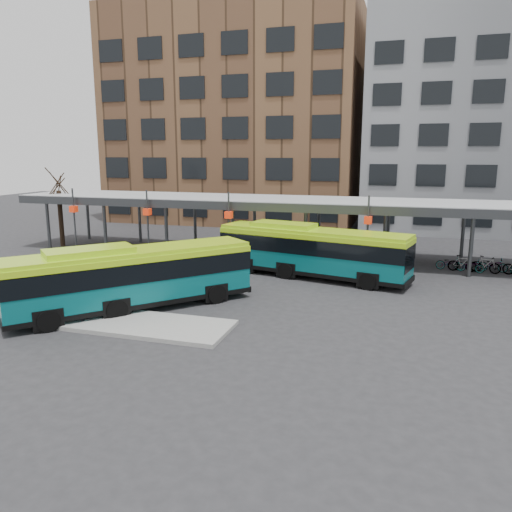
{
  "coord_description": "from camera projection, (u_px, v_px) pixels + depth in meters",
  "views": [
    {
      "loc": [
        8.25,
        -21.04,
        7.32
      ],
      "look_at": [
        0.51,
        4.37,
        1.8
      ],
      "focal_mm": 35.0,
      "sensor_mm": 36.0,
      "label": 1
    }
  ],
  "objects": [
    {
      "name": "ground",
      "position": [
        219.0,
        311.0,
        23.55
      ],
      "size": [
        120.0,
        120.0,
        0.0
      ],
      "primitive_type": "plane",
      "color": "#28282B",
      "rests_on": "ground"
    },
    {
      "name": "boarding_island",
      "position": [
        80.0,
        317.0,
        22.29
      ],
      "size": [
        14.0,
        3.0,
        0.18
      ],
      "primitive_type": "cube",
      "color": "gray",
      "rests_on": "ground"
    },
    {
      "name": "canopy",
      "position": [
        284.0,
        202.0,
        34.83
      ],
      "size": [
        40.0,
        6.53,
        4.8
      ],
      "color": "#999B9E",
      "rests_on": "ground"
    },
    {
      "name": "tree",
      "position": [
        61.0,
        216.0,
        39.43
      ],
      "size": [
        1.64,
        1.64,
        5.6
      ],
      "color": "black",
      "rests_on": "ground"
    },
    {
      "name": "building_brick",
      "position": [
        238.0,
        118.0,
        54.14
      ],
      "size": [
        26.0,
        14.0,
        22.0
      ],
      "primitive_type": "cube",
      "color": "brown",
      "rests_on": "ground"
    },
    {
      "name": "building_grey",
      "position": [
        499.0,
        124.0,
        46.93
      ],
      "size": [
        24.0,
        14.0,
        20.0
      ],
      "primitive_type": "cube",
      "color": "slate",
      "rests_on": "ground"
    },
    {
      "name": "bus_front",
      "position": [
        132.0,
        276.0,
        23.41
      ],
      "size": [
        9.46,
        10.14,
        3.16
      ],
      "rotation": [
        0.0,
        0.0,
        0.84
      ],
      "color": "#08595D",
      "rests_on": "ground"
    },
    {
      "name": "bus_rear",
      "position": [
        311.0,
        250.0,
        29.62
      ],
      "size": [
        11.72,
        4.92,
        3.16
      ],
      "rotation": [
        0.0,
        0.0,
        -0.22
      ],
      "color": "#08595D",
      "rests_on": "ground"
    },
    {
      "name": "pedestrian",
      "position": [
        84.0,
        299.0,
        21.54
      ],
      "size": [
        0.52,
        0.72,
        1.84
      ],
      "rotation": [
        0.0,
        0.0,
        1.45
      ],
      "color": "black",
      "rests_on": "boarding_island"
    },
    {
      "name": "bike_rack",
      "position": [
        497.0,
        265.0,
        30.79
      ],
      "size": [
        6.67,
        1.68,
        1.07
      ],
      "color": "slate",
      "rests_on": "ground"
    }
  ]
}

